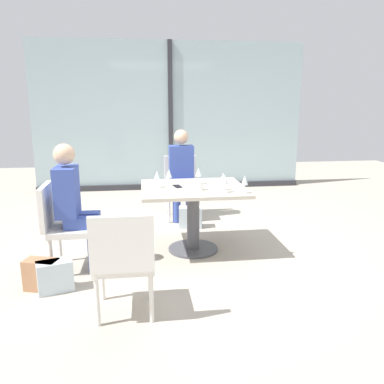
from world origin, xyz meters
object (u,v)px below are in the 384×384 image
at_px(person_near_window, 182,170).
at_px(handbag_0, 55,276).
at_px(chair_front_left, 123,257).
at_px(wine_glass_2, 169,174).
at_px(dining_table_main, 193,204).
at_px(person_side_end, 74,201).
at_px(cell_phone_on_table, 178,186).
at_px(handbag_2, 42,275).
at_px(wine_glass_3, 223,178).
at_px(wine_glass_5, 225,180).
at_px(wine_glass_4, 157,176).
at_px(chair_side_end, 64,222).
at_px(wine_glass_0, 199,172).
at_px(chair_near_window, 181,183).
at_px(coffee_cup, 200,186).
at_px(wine_glass_1, 245,181).
at_px(handbag_1, 190,217).

xyz_separation_m(person_near_window, handbag_0, (-1.34, -2.03, -0.56)).
xyz_separation_m(chair_front_left, wine_glass_2, (0.45, 1.43, 0.37)).
bearing_deg(dining_table_main, person_side_end, -163.92).
distance_m(cell_phone_on_table, handbag_2, 1.63).
xyz_separation_m(wine_glass_3, wine_glass_5, (-0.01, -0.12, 0.00)).
distance_m(wine_glass_4, wine_glass_5, 0.75).
distance_m(chair_side_end, chair_front_left, 1.15).
relative_size(wine_glass_2, wine_glass_5, 1.00).
bearing_deg(wine_glass_0, handbag_2, -149.14).
bearing_deg(chair_near_window, wine_glass_0, -85.97).
xyz_separation_m(wine_glass_2, wine_glass_3, (0.55, -0.28, 0.00)).
height_order(chair_side_end, coffee_cup, chair_side_end).
bearing_deg(cell_phone_on_table, wine_glass_1, -43.51).
bearing_deg(wine_glass_3, cell_phone_on_table, 155.56).
bearing_deg(coffee_cup, wine_glass_3, -2.86).
bearing_deg(person_near_window, chair_near_window, 90.00).
bearing_deg(handbag_2, handbag_1, 63.63).
distance_m(person_near_window, wine_glass_3, 1.43).
relative_size(wine_glass_2, handbag_0, 0.62).
height_order(chair_front_left, handbag_1, chair_front_left).
bearing_deg(handbag_2, dining_table_main, 45.70).
height_order(chair_side_end, wine_glass_4, wine_glass_4).
height_order(chair_near_window, person_near_window, person_near_window).
xyz_separation_m(wine_glass_3, handbag_0, (-1.64, -0.64, -0.72)).
xyz_separation_m(wine_glass_3, wine_glass_4, (-0.69, 0.20, 0.00)).
height_order(wine_glass_1, cell_phone_on_table, wine_glass_1).
relative_size(person_side_end, coffee_cup, 14.00).
bearing_deg(person_side_end, chair_front_left, -62.58).
distance_m(chair_near_window, wine_glass_2, 1.29).
xyz_separation_m(wine_glass_4, handbag_2, (-1.07, -0.79, -0.72)).
distance_m(wine_glass_2, coffee_cup, 0.42).
xyz_separation_m(person_near_window, wine_glass_1, (0.48, -1.57, 0.16)).
bearing_deg(person_side_end, wine_glass_3, 6.63).
xyz_separation_m(wine_glass_3, coffee_cup, (-0.24, 0.01, -0.09)).
distance_m(person_near_window, wine_glass_0, 1.07).
height_order(wine_glass_5, handbag_1, wine_glass_5).
xyz_separation_m(wine_glass_1, wine_glass_5, (-0.19, 0.06, 0.00)).
distance_m(chair_front_left, wine_glass_0, 1.72).
relative_size(wine_glass_3, handbag_2, 0.62).
bearing_deg(handbag_1, person_near_window, 106.16).
distance_m(person_near_window, cell_phone_on_table, 1.19).
bearing_deg(chair_near_window, handbag_2, -124.97).
relative_size(person_near_window, handbag_2, 4.20).
distance_m(wine_glass_4, coffee_cup, 0.49).
bearing_deg(dining_table_main, wine_glass_0, 62.22).
height_order(chair_near_window, wine_glass_1, wine_glass_1).
bearing_deg(coffee_cup, wine_glass_0, 84.58).
relative_size(wine_glass_2, handbag_2, 0.62).
xyz_separation_m(handbag_1, handbag_2, (-1.53, -1.56, 0.00)).
bearing_deg(handbag_0, wine_glass_1, -3.62).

